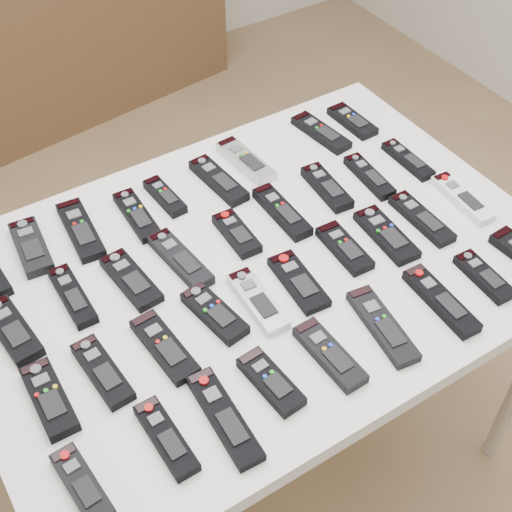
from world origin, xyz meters
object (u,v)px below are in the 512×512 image
remote_9 (12,330)px  remote_19 (102,372)px  remote_8 (352,121)px  remote_28 (82,485)px  sideboard (70,35)px  remote_33 (382,326)px  remote_24 (344,248)px  remote_7 (321,133)px  remote_21 (215,313)px  remote_22 (258,301)px  remote_31 (271,382)px  remote_23 (299,282)px  remote_16 (369,176)px  remote_30 (224,417)px  remote_15 (327,187)px  remote_20 (165,347)px  remote_11 (131,280)px  remote_6 (246,161)px  remote_12 (180,260)px  remote_4 (165,196)px  table (256,280)px  remote_35 (484,276)px  remote_2 (81,230)px  remote_14 (282,212)px  remote_29 (166,438)px  remote_25 (386,235)px  remote_18 (49,399)px  remote_26 (422,219)px  remote_17 (408,160)px  remote_34 (441,301)px  remote_5 (219,180)px  remote_1 (31,247)px  remote_3 (137,215)px  remote_13 (237,234)px

remote_9 → remote_19: bearing=-64.6°
remote_8 → remote_28: (-1.00, -0.57, 0.00)m
sideboard → remote_33: bearing=-101.1°
remote_24 → remote_7: bearing=63.7°
remote_8 → remote_21: (-0.64, -0.37, 0.00)m
remote_21 → remote_24: remote_21 is taller
remote_19 → remote_24: bearing=-2.0°
remote_22 → remote_31: (-0.08, -0.18, 0.00)m
remote_19 → remote_23: (0.44, -0.01, -0.00)m
remote_24 → remote_16: bearing=42.0°
remote_30 → remote_15: bearing=40.5°
remote_20 → remote_28: same height
remote_11 → remote_22: bearing=-49.7°
remote_6 → remote_12: (-0.30, -0.21, 0.00)m
remote_4 → remote_20: remote_4 is taller
table → remote_4: 0.30m
remote_9 → remote_31: 0.52m
remote_33 → remote_35: size_ratio=1.38×
remote_24 → remote_9: bearing=169.1°
remote_7 → remote_11: size_ratio=1.05×
remote_2 → remote_35: remote_35 is taller
remote_4 → remote_31: bearing=-100.5°
remote_14 → remote_35: remote_14 is taller
remote_7 → remote_29: size_ratio=1.09×
remote_22 → remote_24: remote_24 is taller
remote_11 → remote_25: 0.57m
remote_11 → remote_18: size_ratio=1.02×
remote_9 → remote_11: bearing=-5.7°
remote_15 → remote_26: (0.12, -0.20, -0.00)m
remote_17 → remote_25: remote_25 is taller
remote_25 → remote_29: size_ratio=1.08×
remote_7 → remote_34: remote_34 is taller
remote_12 → remote_33: bearing=-61.2°
remote_5 → remote_22: (-0.12, -0.37, -0.00)m
remote_1 → remote_3: (0.24, -0.03, -0.00)m
remote_19 → remote_9: bearing=117.2°
remote_23 → remote_31: remote_31 is taller
remote_12 → remote_13: (0.14, 0.00, -0.00)m
remote_7 → remote_34: size_ratio=0.93×
remote_11 → remote_15: size_ratio=1.04×
remote_18 → remote_26: size_ratio=0.93×
remote_1 → remote_7: 0.78m
remote_19 → remote_22: same height
remote_8 → remote_19: remote_19 is taller
remote_15 → remote_5: bearing=146.7°
remote_7 → remote_11: (-0.64, -0.20, 0.00)m
remote_13 → remote_20: size_ratio=0.79×
remote_1 → remote_2: (0.11, -0.01, -0.00)m
remote_2 → remote_31: 0.58m
remote_31 → remote_5: bearing=64.6°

